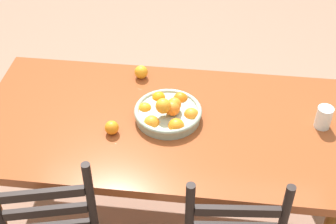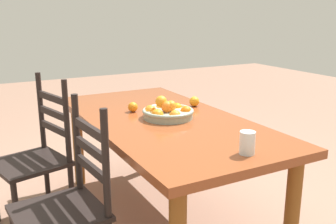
# 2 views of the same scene
# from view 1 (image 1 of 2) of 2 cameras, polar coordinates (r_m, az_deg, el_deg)

# --- Properties ---
(ground_plane) EXTENTS (12.00, 12.00, 0.00)m
(ground_plane) POSITION_cam_1_polar(r_m,az_deg,el_deg) (2.98, -0.42, -11.56)
(ground_plane) COLOR #916C59
(dining_table) EXTENTS (1.84, 0.91, 0.72)m
(dining_table) POSITION_cam_1_polar(r_m,az_deg,el_deg) (2.51, -0.49, -2.64)
(dining_table) COLOR brown
(dining_table) RESTS_ON ground
(fruit_bowl) EXTENTS (0.34, 0.34, 0.15)m
(fruit_bowl) POSITION_cam_1_polar(r_m,az_deg,el_deg) (2.43, 0.03, -0.06)
(fruit_bowl) COLOR #93A391
(fruit_bowl) RESTS_ON dining_table
(orange_loose_0) EXTENTS (0.07, 0.07, 0.07)m
(orange_loose_0) POSITION_cam_1_polar(r_m,az_deg,el_deg) (2.38, -6.48, -1.80)
(orange_loose_0) COLOR orange
(orange_loose_0) RESTS_ON dining_table
(orange_loose_1) EXTENTS (0.07, 0.07, 0.07)m
(orange_loose_1) POSITION_cam_1_polar(r_m,az_deg,el_deg) (2.71, -3.11, 4.61)
(orange_loose_1) COLOR orange
(orange_loose_1) RESTS_ON dining_table
(drinking_glass) EXTENTS (0.08, 0.08, 0.11)m
(drinking_glass) POSITION_cam_1_polar(r_m,az_deg,el_deg) (2.50, 17.48, -0.59)
(drinking_glass) COLOR silver
(drinking_glass) RESTS_ON dining_table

